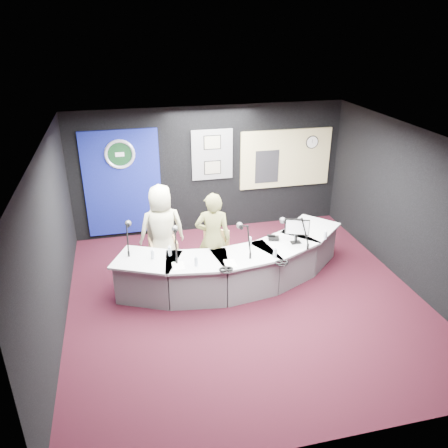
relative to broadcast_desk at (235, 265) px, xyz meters
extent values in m
plane|color=black|center=(0.05, -0.55, -0.38)|extent=(6.00, 6.00, 0.00)
cube|color=silver|center=(0.05, -0.55, 2.42)|extent=(6.00, 6.00, 0.02)
cube|color=black|center=(0.05, 2.45, 1.02)|extent=(6.00, 0.02, 2.80)
cube|color=black|center=(0.05, -3.55, 1.02)|extent=(6.00, 0.02, 2.80)
cube|color=black|center=(-2.95, -0.55, 1.02)|extent=(0.02, 6.00, 2.80)
cube|color=black|center=(3.05, -0.55, 1.02)|extent=(0.02, 6.00, 2.80)
cube|color=navy|center=(-1.85, 2.42, 0.88)|extent=(1.60, 0.05, 2.30)
torus|color=silver|center=(-1.85, 2.38, 1.52)|extent=(0.63, 0.07, 0.63)
cylinder|color=#0E3317|center=(-1.85, 2.38, 1.52)|extent=(0.48, 0.01, 0.48)
cube|color=slate|center=(0.10, 2.42, 1.38)|extent=(0.90, 0.04, 1.10)
cube|color=gray|center=(0.10, 2.39, 1.65)|extent=(0.34, 0.02, 0.27)
cube|color=gray|center=(0.10, 2.39, 1.09)|extent=(0.34, 0.02, 0.27)
cube|color=tan|center=(1.80, 2.42, 1.18)|extent=(2.12, 0.06, 1.32)
cube|color=#FFE1A1|center=(1.80, 2.41, 1.18)|extent=(2.00, 0.02, 1.20)
cube|color=black|center=(1.35, 2.39, 1.03)|extent=(0.55, 0.02, 0.75)
cylinder|color=white|center=(2.40, 2.39, 1.52)|extent=(0.28, 0.01, 0.28)
cube|color=#666056|center=(-1.22, 1.01, 0.24)|extent=(0.51, 0.13, 0.70)
imported|color=beige|center=(-1.22, 0.76, 0.49)|extent=(0.88, 0.61, 1.74)
imported|color=olive|center=(-0.37, 0.17, 0.50)|extent=(0.71, 0.55, 1.74)
cube|color=black|center=(1.10, -0.10, 0.70)|extent=(0.47, 0.20, 0.33)
cube|color=black|center=(0.75, 0.12, 0.40)|extent=(0.23, 0.20, 0.05)
torus|color=black|center=(0.60, -0.75, 0.39)|extent=(0.22, 0.22, 0.04)
torus|color=black|center=(-0.35, -0.75, 0.39)|extent=(0.24, 0.24, 0.04)
cube|color=white|center=(-1.09, -0.44, 0.38)|extent=(0.20, 0.28, 0.00)
cube|color=white|center=(-0.23, -0.55, 0.38)|extent=(0.20, 0.28, 0.00)
camera|label=1|loc=(-1.82, -6.83, 4.10)|focal=36.00mm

